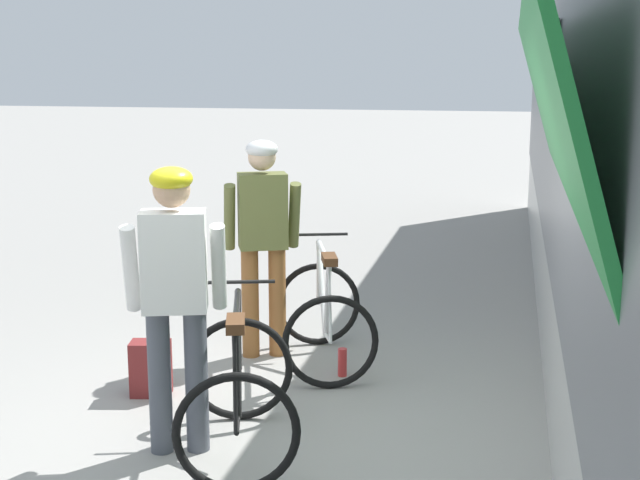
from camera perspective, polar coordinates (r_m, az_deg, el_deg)
ground_plane at (r=5.45m, az=-4.08°, el=-13.97°), size 80.00×80.00×0.00m
cyclist_near_in_olive at (r=6.89m, az=-3.79°, el=0.74°), size 0.66×0.47×1.76m
cyclist_far_in_white at (r=5.21m, az=-9.56°, el=-2.94°), size 0.66×0.43×1.76m
bicycle_near_white at (r=6.79m, az=0.27°, el=-5.06°), size 1.00×1.23×0.99m
bicycle_far_black at (r=5.32m, az=-5.43°, el=-9.92°), size 0.99×1.23×0.99m
backpack_on_platform at (r=6.38m, az=-11.11°, el=-8.31°), size 0.31×0.23×0.40m
water_bottle_near_the_bikes at (r=6.66m, az=1.49°, el=-8.07°), size 0.07×0.07×0.22m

